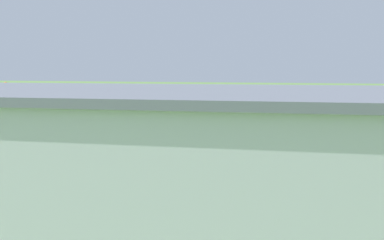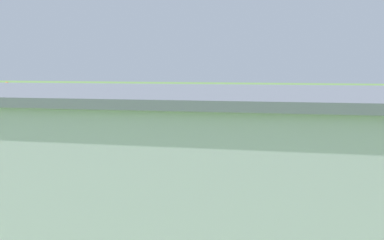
% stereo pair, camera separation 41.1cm
% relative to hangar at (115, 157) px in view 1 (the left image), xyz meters
% --- Properties ---
extents(ground_plane, '(400.00, 400.00, 0.00)m').
position_rel_hangar_xyz_m(ground_plane, '(-1.69, -34.61, -3.41)').
color(ground_plane, '#608C42').
extents(hangar, '(39.92, 16.60, 6.80)m').
position_rel_hangar_xyz_m(hangar, '(0.00, 0.00, 0.00)').
color(hangar, silver).
rests_on(hangar, ground_plane).
extents(biplane, '(7.30, 6.96, 3.35)m').
position_rel_hangar_xyz_m(biplane, '(5.20, -38.35, -0.42)').
color(biplane, yellow).
extents(person_near_hangar_door, '(0.52, 0.52, 1.56)m').
position_rel_hangar_xyz_m(person_near_hangar_door, '(16.94, -14.17, -2.63)').
color(person_near_hangar_door, beige).
rests_on(person_near_hangar_door, ground_plane).
extents(windsock, '(1.36, 1.42, 6.00)m').
position_rel_hangar_xyz_m(windsock, '(29.62, -31.60, 1.87)').
color(windsock, silver).
rests_on(windsock, ground_plane).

